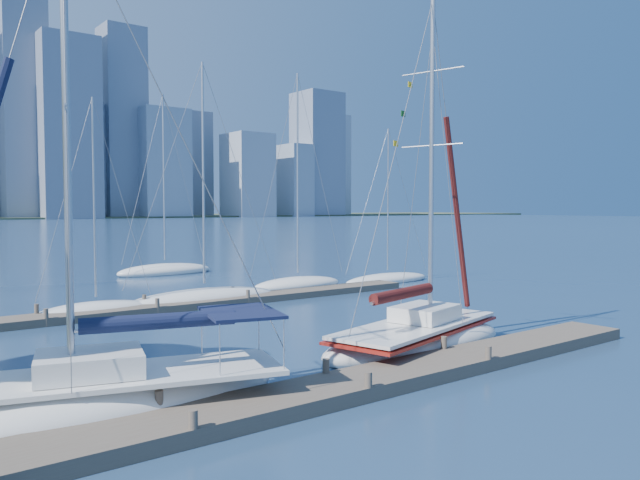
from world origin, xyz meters
TOP-DOWN VIEW (x-y plane):
  - ground at (0.00, 0.00)m, footprint 700.00×700.00m
  - near_dock at (0.00, 0.00)m, footprint 26.00×2.00m
  - far_dock at (2.00, 16.00)m, footprint 30.00×1.80m
  - sailboat_navy at (-5.57, 2.15)m, footprint 9.17×5.14m
  - sailboat_maroon at (5.36, 2.46)m, footprint 8.80×4.75m
  - bg_boat_1 at (-1.33, 16.91)m, footprint 5.71×2.35m
  - bg_boat_2 at (4.39, 16.98)m, footprint 8.78×3.14m
  - bg_boat_4 at (11.93, 19.00)m, footprint 6.74×3.13m
  - bg_boat_5 at (18.55, 17.77)m, footprint 7.29×2.14m
  - bg_boat_7 at (8.69, 31.92)m, footprint 7.85×4.02m

SIDE VIEW (x-z plane):
  - ground at x=0.00m, z-range 0.00..0.00m
  - far_dock at x=2.00m, z-range 0.00..0.36m
  - near_dock at x=0.00m, z-range 0.00..0.40m
  - bg_boat_5 at x=18.55m, z-range -5.14..5.57m
  - bg_boat_1 at x=-1.33m, z-range -5.06..5.51m
  - bg_boat_2 at x=4.39m, z-range -6.26..6.80m
  - bg_boat_4 at x=11.93m, z-range -6.61..7.16m
  - bg_boat_7 at x=8.69m, z-range -6.72..7.30m
  - sailboat_navy at x=-5.57m, z-range -5.56..7.53m
  - sailboat_maroon at x=5.36m, z-range -5.55..7.59m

